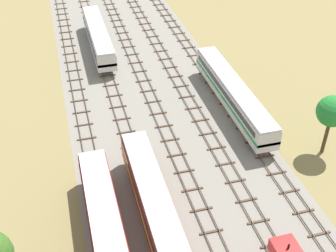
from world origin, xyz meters
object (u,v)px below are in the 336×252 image
Objects in this scene: passenger_coach_far_left_near at (108,241)px; diesel_railcar_left_far at (98,36)px; passenger_coach_left_mid at (158,213)px; passenger_coach_centre_right_midfar at (233,93)px.

diesel_railcar_left_far is (4.96, 42.84, -0.02)m from passenger_coach_far_left_near.
passenger_coach_centre_right_midfar is (14.88, 18.12, 0.00)m from passenger_coach_left_mid.
passenger_coach_far_left_near is 28.29m from passenger_coach_centre_right_midfar.
diesel_railcar_left_far is (-14.88, 22.67, -0.02)m from passenger_coach_centre_right_midfar.
passenger_coach_left_mid is 40.80m from diesel_railcar_left_far.
passenger_coach_far_left_near and passenger_coach_centre_right_midfar have the same top height.
passenger_coach_left_mid and diesel_railcar_left_far have the same top height.
passenger_coach_left_mid is 1.00× the size of passenger_coach_centre_right_midfar.
diesel_railcar_left_far is at bearing 123.27° from passenger_coach_centre_right_midfar.
passenger_coach_centre_right_midfar is 1.07× the size of diesel_railcar_left_far.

